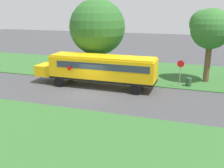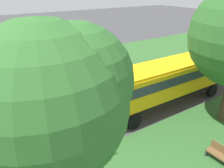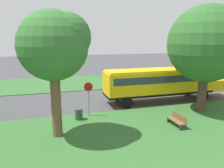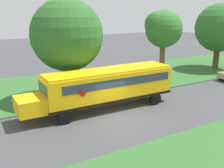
% 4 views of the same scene
% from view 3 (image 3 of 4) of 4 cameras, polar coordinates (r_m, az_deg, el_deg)
% --- Properties ---
extents(ground_plane, '(120.00, 120.00, 0.00)m').
position_cam_3_polar(ground_plane, '(24.01, 10.56, -2.86)').
color(ground_plane, '#424244').
extents(grass_verge, '(12.00, 80.00, 0.08)m').
position_cam_3_polar(grass_verge, '(16.23, 27.03, -11.12)').
color(grass_verge, '#33662D').
rests_on(grass_verge, ground).
extents(grass_far_side, '(10.00, 80.00, 0.07)m').
position_cam_3_polar(grass_far_side, '(32.07, 3.29, 1.08)').
color(grass_far_side, '#33662D').
rests_on(grass_far_side, ground).
extents(school_bus, '(2.85, 12.42, 3.16)m').
position_cam_3_polar(school_bus, '(21.52, 12.80, 0.59)').
color(school_bus, yellow).
rests_on(school_bus, ground).
extents(oak_tree_beside_bus, '(6.09, 6.09, 8.64)m').
position_cam_3_polar(oak_tree_beside_bus, '(18.92, 23.57, 9.56)').
color(oak_tree_beside_bus, '#4C3826').
rests_on(oak_tree_beside_bus, ground).
extents(oak_tree_roadside_mid, '(4.08, 4.23, 7.64)m').
position_cam_3_polar(oak_tree_roadside_mid, '(13.09, -14.33, 9.97)').
color(oak_tree_roadside_mid, brown).
rests_on(oak_tree_roadside_mid, ground).
extents(stop_sign, '(0.08, 0.68, 2.74)m').
position_cam_3_polar(stop_sign, '(16.85, -6.15, -2.93)').
color(stop_sign, gray).
rests_on(stop_sign, ground).
extents(park_bench, '(1.62, 0.55, 0.92)m').
position_cam_3_polar(park_bench, '(15.90, 16.61, -9.06)').
color(park_bench, brown).
rests_on(park_bench, ground).
extents(trash_bin, '(0.56, 0.56, 0.90)m').
position_cam_3_polar(trash_bin, '(16.58, -8.65, -7.91)').
color(trash_bin, '#2D4C33').
rests_on(trash_bin, ground).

